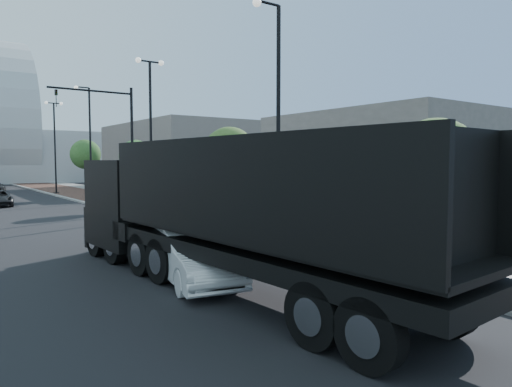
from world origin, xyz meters
TOP-DOWN VIEW (x-y plane):
  - sidewalk at (3.50, 40.00)m, footprint 7.00×140.00m
  - concrete_strip at (6.20, 40.00)m, footprint 2.40×140.00m
  - curb at (0.00, 40.00)m, footprint 0.30×140.00m
  - dump_truck at (-4.02, 8.45)m, footprint 3.72×14.13m
  - white_sedan at (-4.37, 7.52)m, footprint 2.50×4.85m
  - pedestrian at (5.44, 12.74)m, footprint 0.60×0.42m
  - streetlight_1 at (0.49, 10.00)m, footprint 1.44×0.56m
  - streetlight_2 at (0.60, 22.00)m, footprint 1.72×0.56m
  - streetlight_3 at (0.49, 34.00)m, footprint 1.44×0.56m
  - streetlight_4 at (0.60, 46.00)m, footprint 1.72×0.56m
  - traffic_mast at (-0.30, 25.00)m, footprint 5.09×0.20m
  - tree_0 at (1.65, 4.02)m, footprint 2.61×2.60m
  - tree_1 at (1.65, 15.02)m, footprint 2.60×2.59m
  - tree_2 at (1.65, 27.02)m, footprint 2.32×2.26m
  - tree_3 at (1.65, 39.02)m, footprint 2.66×2.66m
  - commercial_block_ne at (16.00, 50.00)m, footprint 12.00×22.00m
  - commercial_block_e at (18.00, 20.00)m, footprint 10.00×16.00m
  - utility_cover_1 at (2.40, 8.00)m, footprint 0.50×0.50m
  - utility_cover_2 at (2.40, 19.00)m, footprint 0.50×0.50m

SIDE VIEW (x-z plane):
  - sidewalk at x=3.50m, z-range 0.00..0.12m
  - concrete_strip at x=6.20m, z-range 0.00..0.13m
  - curb at x=0.00m, z-range 0.00..0.14m
  - utility_cover_1 at x=2.40m, z-range 0.12..0.14m
  - utility_cover_2 at x=2.40m, z-range 0.12..0.14m
  - white_sedan at x=-4.37m, z-range 0.00..1.52m
  - pedestrian at x=5.44m, z-range 0.00..1.58m
  - dump_truck at x=-4.02m, z-range -0.31..3.60m
  - tree_0 at x=1.65m, z-range 0.99..5.60m
  - commercial_block_e at x=18.00m, z-range 0.00..7.00m
  - tree_2 at x=1.65m, z-range 1.26..6.07m
  - tree_1 at x=1.65m, z-range 1.19..6.19m
  - tree_3 at x=1.65m, z-range 1.31..6.60m
  - commercial_block_ne at x=16.00m, z-range 0.00..8.00m
  - streetlight_1 at x=0.49m, z-range -0.26..8.95m
  - streetlight_3 at x=0.49m, z-range -0.26..8.95m
  - streetlight_2 at x=0.60m, z-range 0.18..9.46m
  - streetlight_4 at x=0.60m, z-range 0.18..9.46m
  - traffic_mast at x=-0.30m, z-range 0.98..8.98m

